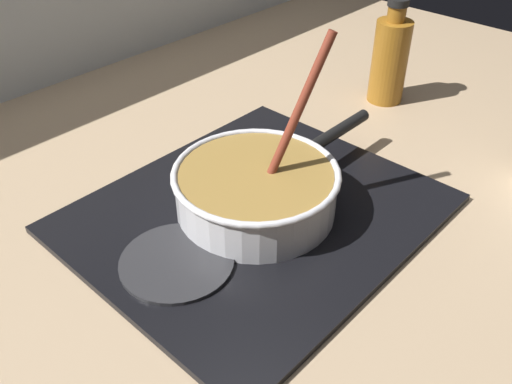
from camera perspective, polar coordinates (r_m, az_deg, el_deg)
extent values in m
cube|color=#9E8466|center=(0.84, 1.00, -8.10)|extent=(2.40, 1.60, 0.04)
cube|color=black|center=(0.91, 0.00, -2.20)|extent=(0.56, 0.48, 0.01)
torus|color=#592D0C|center=(0.90, 0.00, -1.70)|extent=(0.17, 0.17, 0.01)
cylinder|color=#262628|center=(0.81, -8.23, -7.16)|extent=(0.17, 0.17, 0.01)
cylinder|color=silver|center=(0.88, 0.00, 0.00)|extent=(0.26, 0.26, 0.07)
cylinder|color=olive|center=(0.88, 0.00, 0.21)|extent=(0.25, 0.25, 0.07)
torus|color=silver|center=(0.86, 0.00, 2.00)|extent=(0.27, 0.27, 0.01)
cylinder|color=black|center=(1.01, 8.40, 6.20)|extent=(0.18, 0.02, 0.02)
cylinder|color=#E5CC7A|center=(0.86, 5.34, 1.12)|extent=(0.03, 0.03, 0.01)
cylinder|color=#EDD88C|center=(0.80, 3.76, -1.92)|extent=(0.03, 0.03, 0.01)
cylinder|color=beige|center=(0.86, -0.26, 1.39)|extent=(0.04, 0.04, 0.01)
cylinder|color=#E5CC7A|center=(0.82, -2.45, -0.76)|extent=(0.03, 0.03, 0.01)
cylinder|color=beige|center=(0.91, 1.31, 3.47)|extent=(0.03, 0.03, 0.01)
cylinder|color=#EDD88C|center=(0.83, 0.93, -0.12)|extent=(0.03, 0.03, 0.01)
cylinder|color=maroon|center=(0.83, 4.43, 8.43)|extent=(0.11, 0.06, 0.23)
cube|color=brown|center=(0.87, 1.22, 1.17)|extent=(0.05, 0.04, 0.01)
cylinder|color=#8C5919|center=(1.26, 13.69, 12.98)|extent=(0.08, 0.08, 0.18)
cylinder|color=#8C5919|center=(1.23, 14.42, 17.52)|extent=(0.04, 0.04, 0.03)
cylinder|color=black|center=(1.22, 14.59, 18.57)|extent=(0.04, 0.04, 0.02)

